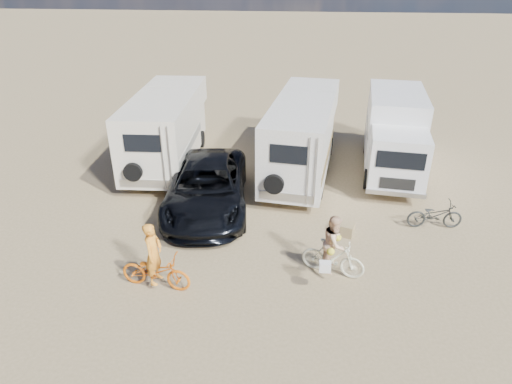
# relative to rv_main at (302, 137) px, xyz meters

# --- Properties ---
(ground) EXTENTS (140.00, 140.00, 0.00)m
(ground) POSITION_rel_rv_main_xyz_m (-0.14, -6.63, -1.44)
(ground) COLOR #99825B
(ground) RESTS_ON ground
(rv_main) EXTENTS (2.95, 7.12, 2.88)m
(rv_main) POSITION_rel_rv_main_xyz_m (0.00, 0.00, 0.00)
(rv_main) COLOR silver
(rv_main) RESTS_ON ground
(rv_left) EXTENTS (2.54, 6.46, 2.84)m
(rv_left) POSITION_rel_rv_main_xyz_m (-5.39, 0.29, -0.02)
(rv_left) COLOR white
(rv_left) RESTS_ON ground
(box_truck) EXTENTS (2.70, 6.04, 2.94)m
(box_truck) POSITION_rel_rv_main_xyz_m (3.51, 0.41, 0.03)
(box_truck) COLOR silver
(box_truck) RESTS_ON ground
(dark_suv) EXTENTS (3.27, 5.89, 1.56)m
(dark_suv) POSITION_rel_rv_main_xyz_m (-3.09, -3.20, -0.66)
(dark_suv) COLOR black
(dark_suv) RESTS_ON ground
(bike_man) EXTENTS (1.90, 0.87, 0.96)m
(bike_man) POSITION_rel_rv_main_xyz_m (-3.56, -7.44, -0.96)
(bike_man) COLOR #C9580B
(bike_man) RESTS_ON ground
(bike_woman) EXTENTS (1.75, 0.96, 1.01)m
(bike_woman) POSITION_rel_rv_main_xyz_m (0.90, -6.44, -0.93)
(bike_woman) COLOR beige
(bike_woman) RESTS_ON ground
(rider_man) EXTENTS (0.48, 0.66, 1.67)m
(rider_man) POSITION_rel_rv_main_xyz_m (-3.56, -7.44, -0.60)
(rider_man) COLOR orange
(rider_man) RESTS_ON ground
(rider_woman) EXTENTS (0.80, 0.91, 1.57)m
(rider_woman) POSITION_rel_rv_main_xyz_m (0.90, -6.44, -0.66)
(rider_woman) COLOR #DBAF89
(rider_woman) RESTS_ON ground
(bike_parked) EXTENTS (1.73, 0.71, 0.89)m
(bike_parked) POSITION_rel_rv_main_xyz_m (4.16, -3.76, -1.00)
(bike_parked) COLOR black
(bike_parked) RESTS_ON ground
(cooler) EXTENTS (0.54, 0.43, 0.40)m
(cooler) POSITION_rel_rv_main_xyz_m (-2.49, -3.45, -1.24)
(cooler) COLOR #1F4894
(cooler) RESTS_ON ground
(crate) EXTENTS (0.58, 0.58, 0.37)m
(crate) POSITION_rel_rv_main_xyz_m (1.42, -4.45, -1.26)
(crate) COLOR olive
(crate) RESTS_ON ground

